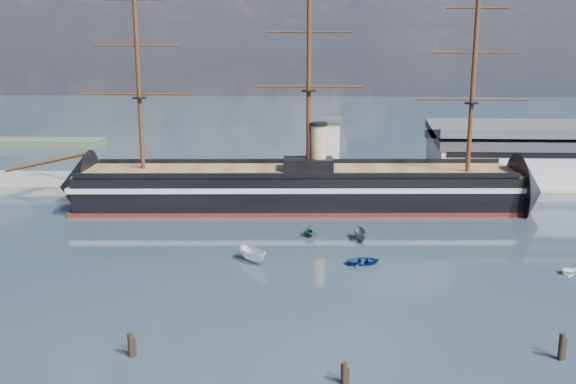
{
  "coord_description": "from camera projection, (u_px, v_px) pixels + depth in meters",
  "views": [
    {
      "loc": [
        0.63,
        -67.96,
        33.08
      ],
      "look_at": [
        -4.48,
        35.0,
        9.0
      ],
      "focal_mm": 40.0,
      "sensor_mm": 36.0,
      "label": 1
    }
  ],
  "objects": [
    {
      "name": "warship",
      "position": [
        290.0,
        188.0,
        131.34
      ],
      "size": [
        113.31,
        21.2,
        53.94
      ],
      "rotation": [
        0.0,
        0.0,
        0.06
      ],
      "color": "black",
      "rests_on": "ground"
    },
    {
      "name": "motorboat_b",
      "position": [
        364.0,
        264.0,
        98.1
      ],
      "size": [
        1.89,
        3.4,
        1.5
      ],
      "primitive_type": "imported",
      "rotation": [
        0.0,
        0.0,
        1.77
      ],
      "color": "navy",
      "rests_on": "ground"
    },
    {
      "name": "piling_near_left",
      "position": [
        131.0,
        356.0,
        69.28
      ],
      "size": [
        0.64,
        0.64,
        3.39
      ],
      "primitive_type": "cylinder",
      "color": "black",
      "rests_on": "ground"
    },
    {
      "name": "quay_tower",
      "position": [
        330.0,
        150.0,
        142.28
      ],
      "size": [
        5.0,
        5.0,
        15.0
      ],
      "color": "silver",
      "rests_on": "ground"
    },
    {
      "name": "quay",
      "position": [
        360.0,
        190.0,
        147.08
      ],
      "size": [
        180.0,
        18.0,
        2.0
      ],
      "primitive_type": "cube",
      "color": "slate",
      "rests_on": "ground"
    },
    {
      "name": "piling_near_right",
      "position": [
        560.0,
        360.0,
        68.54
      ],
      "size": [
        0.64,
        0.64,
        3.73
      ],
      "primitive_type": "cylinder",
      "color": "black",
      "rests_on": "ground"
    },
    {
      "name": "piling_near_mid",
      "position": [
        344.0,
        384.0,
        63.69
      ],
      "size": [
        0.64,
        0.64,
        2.98
      ],
      "primitive_type": "cylinder",
      "color": "black",
      "rests_on": "ground"
    },
    {
      "name": "motorboat_d",
      "position": [
        309.0,
        236.0,
        112.27
      ],
      "size": [
        6.26,
        4.04,
        2.12
      ],
      "primitive_type": "imported",
      "rotation": [
        0.0,
        0.0,
        0.29
      ],
      "color": "#174329",
      "rests_on": "ground"
    },
    {
      "name": "motorboat_c",
      "position": [
        361.0,
        241.0,
        109.8
      ],
      "size": [
        6.3,
        3.11,
        2.41
      ],
      "primitive_type": "imported",
      "rotation": [
        0.0,
        0.0,
        0.15
      ],
      "color": "#535D6A",
      "rests_on": "ground"
    },
    {
      "name": "warehouse",
      "position": [
        570.0,
        155.0,
        146.84
      ],
      "size": [
        63.0,
        21.0,
        11.6
      ],
      "color": "#B7BABC",
      "rests_on": "ground"
    },
    {
      "name": "motorboat_a",
      "position": [
        253.0,
        262.0,
        98.92
      ],
      "size": [
        7.17,
        6.55,
        2.85
      ],
      "primitive_type": "imported",
      "rotation": [
        0.0,
        0.0,
        0.69
      ],
      "color": "white",
      "rests_on": "ground"
    },
    {
      "name": "ground",
      "position": [
        315.0,
        236.0,
        112.55
      ],
      "size": [
        600.0,
        600.0,
        0.0
      ],
      "primitive_type": "plane",
      "color": "#222C37",
      "rests_on": "ground"
    }
  ]
}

